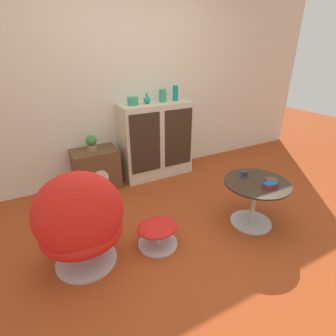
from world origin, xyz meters
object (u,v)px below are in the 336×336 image
at_px(tv_console, 96,169).
at_px(vase_inner_left, 147,100).
at_px(potted_plant, 91,143).
at_px(vase_leftmost, 133,101).
at_px(book_stack, 270,185).
at_px(sideboard, 156,140).
at_px(egg_chair, 81,225).
at_px(ottoman, 158,231).
at_px(vase_inner_right, 163,96).
at_px(teacup, 244,174).
at_px(bowl, 272,180).
at_px(vase_rightmost, 175,93).
at_px(coffee_table, 255,197).

xyz_separation_m(tv_console, vase_inner_left, (0.76, -0.00, 0.83)).
bearing_deg(potted_plant, vase_leftmost, -0.32).
height_order(vase_leftmost, book_stack, vase_leftmost).
distance_m(sideboard, egg_chair, 1.90).
height_order(ottoman, vase_leftmost, vase_leftmost).
xyz_separation_m(egg_chair, vase_inner_right, (1.45, 1.35, 0.70)).
xyz_separation_m(tv_console, vase_leftmost, (0.56, -0.00, 0.83)).
bearing_deg(vase_inner_left, teacup, -71.34).
bearing_deg(egg_chair, tv_console, 71.50).
relative_size(sideboard, ottoman, 2.66).
bearing_deg(bowl, tv_console, 129.92).
relative_size(tv_console, egg_chair, 0.61).
bearing_deg(egg_chair, vase_rightmost, 39.42).
bearing_deg(vase_inner_left, vase_inner_right, -0.00).
relative_size(vase_leftmost, teacup, 1.24).
xyz_separation_m(vase_inner_left, book_stack, (0.50, -1.71, -0.58)).
distance_m(ottoman, teacup, 1.09).
xyz_separation_m(vase_leftmost, potted_plant, (-0.58, 0.00, -0.47)).
bearing_deg(book_stack, ottoman, 163.96).
distance_m(tv_console, coffee_table, 2.01).
height_order(tv_console, ottoman, tv_console).
bearing_deg(sideboard, potted_plant, 179.55).
bearing_deg(ottoman, vase_leftmost, 75.54).
height_order(egg_chair, book_stack, egg_chair).
bearing_deg(vase_inner_right, vase_rightmost, 0.00).
distance_m(sideboard, potted_plant, 0.90).
xyz_separation_m(coffee_table, bowl, (0.13, -0.06, 0.19)).
distance_m(ottoman, bowl, 1.24).
bearing_deg(ottoman, tv_console, 98.21).
bearing_deg(tv_console, vase_inner_right, -0.14).
relative_size(egg_chair, vase_inner_right, 5.68).
distance_m(sideboard, coffee_table, 1.62).
height_order(sideboard, bowl, sideboard).
height_order(sideboard, potted_plant, sideboard).
relative_size(tv_console, vase_rightmost, 2.83).
relative_size(vase_inner_right, potted_plant, 0.82).
xyz_separation_m(coffee_table, vase_inner_right, (-0.24, 1.57, 0.80)).
relative_size(teacup, book_stack, 0.81).
distance_m(coffee_table, vase_rightmost, 1.78).
relative_size(coffee_table, potted_plant, 3.29).
relative_size(vase_inner_right, teacup, 1.51).
bearing_deg(egg_chair, sideboard, 45.34).
height_order(sideboard, vase_inner_left, vase_inner_left).
bearing_deg(vase_rightmost, coffee_table, -88.33).
height_order(sideboard, vase_leftmost, vase_leftmost).
relative_size(tv_console, potted_plant, 2.83).
relative_size(egg_chair, potted_plant, 4.68).
distance_m(tv_console, vase_inner_left, 1.13).
relative_size(coffee_table, vase_inner_left, 4.71).
height_order(vase_inner_left, potted_plant, vase_inner_left).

